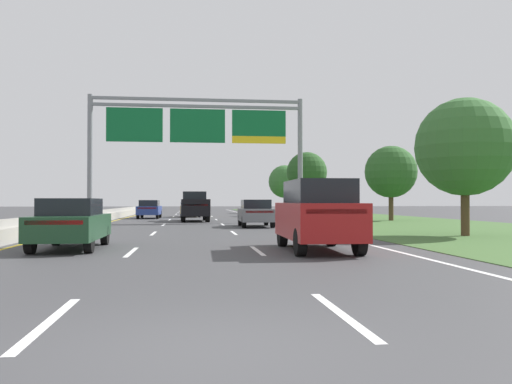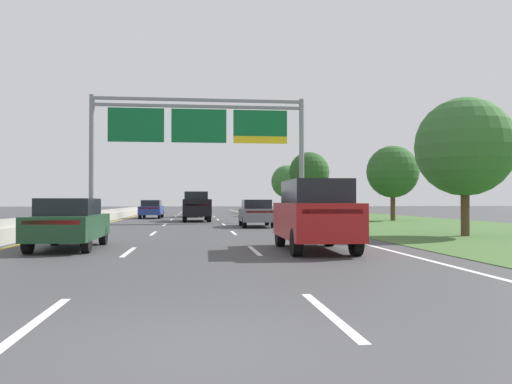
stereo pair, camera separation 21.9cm
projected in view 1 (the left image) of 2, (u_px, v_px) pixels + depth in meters
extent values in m
plane|color=#3D3D3F|center=(193.00, 221.00, 40.02)|extent=(220.00, 220.00, 0.00)
cube|color=white|center=(49.00, 322.00, 6.55)|extent=(0.14, 3.00, 0.01)
cube|color=white|center=(131.00, 252.00, 15.48)|extent=(0.14, 3.00, 0.01)
cube|color=white|center=(153.00, 233.00, 24.41)|extent=(0.14, 3.00, 0.01)
cube|color=white|center=(164.00, 225.00, 33.35)|extent=(0.14, 3.00, 0.01)
cube|color=white|center=(170.00, 220.00, 42.28)|extent=(0.14, 3.00, 0.01)
cube|color=white|center=(173.00, 216.00, 51.21)|extent=(0.14, 3.00, 0.01)
cube|color=white|center=(176.00, 214.00, 60.15)|extent=(0.14, 3.00, 0.01)
cube|color=white|center=(178.00, 212.00, 69.08)|extent=(0.14, 3.00, 0.01)
cube|color=white|center=(180.00, 211.00, 78.01)|extent=(0.14, 3.00, 0.01)
cube|color=white|center=(181.00, 210.00, 86.95)|extent=(0.14, 3.00, 0.01)
cube|color=white|center=(341.00, 314.00, 6.99)|extent=(0.14, 3.00, 0.01)
cube|color=white|center=(257.00, 251.00, 15.92)|extent=(0.14, 3.00, 0.01)
cube|color=white|center=(234.00, 233.00, 24.86)|extent=(0.14, 3.00, 0.01)
cube|color=white|center=(223.00, 224.00, 33.79)|extent=(0.14, 3.00, 0.01)
cube|color=white|center=(216.00, 220.00, 42.72)|extent=(0.14, 3.00, 0.01)
cube|color=white|center=(212.00, 216.00, 51.66)|extent=(0.14, 3.00, 0.01)
cube|color=white|center=(209.00, 214.00, 60.59)|extent=(0.14, 3.00, 0.01)
cube|color=white|center=(207.00, 212.00, 69.52)|extent=(0.14, 3.00, 0.01)
cube|color=white|center=(205.00, 211.00, 78.46)|extent=(0.14, 3.00, 0.01)
cube|color=white|center=(204.00, 210.00, 87.39)|extent=(0.14, 3.00, 0.01)
cube|color=white|center=(271.00, 220.00, 40.73)|extent=(0.16, 106.00, 0.01)
cube|color=gold|center=(113.00, 221.00, 39.31)|extent=(0.16, 106.00, 0.01)
cube|color=#3D602D|center=(372.00, 220.00, 41.70)|extent=(14.00, 110.00, 0.02)
cube|color=#99968E|center=(103.00, 218.00, 39.23)|extent=(0.60, 110.00, 0.55)
cube|color=#99968E|center=(103.00, 212.00, 39.24)|extent=(0.25, 110.00, 0.30)
cylinder|color=gray|center=(90.00, 158.00, 36.51)|extent=(0.36, 0.36, 8.84)
cylinder|color=gray|center=(300.00, 160.00, 38.27)|extent=(0.36, 0.36, 8.84)
cube|color=gray|center=(198.00, 100.00, 37.46)|extent=(14.70, 0.24, 0.20)
cube|color=gray|center=(198.00, 106.00, 37.45)|extent=(14.70, 0.24, 0.20)
cube|color=#0C602D|center=(135.00, 125.00, 36.73)|extent=(3.83, 0.12, 2.36)
cube|color=#0C602D|center=(198.00, 126.00, 37.25)|extent=(3.83, 0.12, 2.36)
cube|color=#0C602D|center=(259.00, 123.00, 37.78)|extent=(3.83, 0.12, 1.86)
cube|color=yellow|center=(259.00, 140.00, 37.76)|extent=(3.83, 0.12, 0.50)
cube|color=black|center=(195.00, 209.00, 39.32)|extent=(2.15, 5.45, 1.00)
cube|color=black|center=(194.00, 197.00, 40.18)|extent=(1.77, 1.95, 0.78)
cube|color=#B21414|center=(196.00, 205.00, 36.70)|extent=(1.68, 0.13, 0.12)
cube|color=black|center=(195.00, 201.00, 37.62)|extent=(2.05, 2.00, 0.20)
cylinder|color=black|center=(183.00, 215.00, 41.00)|extent=(0.32, 0.85, 0.84)
cylinder|color=black|center=(205.00, 215.00, 41.25)|extent=(0.32, 0.85, 0.84)
cylinder|color=black|center=(183.00, 216.00, 37.37)|extent=(0.32, 0.85, 0.84)
cylinder|color=black|center=(208.00, 216.00, 37.62)|extent=(0.32, 0.85, 0.84)
cube|color=navy|center=(149.00, 210.00, 45.92)|extent=(1.91, 4.44, 0.72)
cube|color=black|center=(149.00, 203.00, 45.88)|extent=(1.61, 2.33, 0.52)
cube|color=#B21414|center=(147.00, 208.00, 43.77)|extent=(1.53, 0.11, 0.12)
cylinder|color=black|center=(142.00, 214.00, 47.32)|extent=(0.23, 0.66, 0.66)
cylinder|color=black|center=(160.00, 214.00, 47.48)|extent=(0.23, 0.66, 0.66)
cylinder|color=black|center=(138.00, 215.00, 44.34)|extent=(0.23, 0.66, 0.66)
cylinder|color=black|center=(157.00, 215.00, 44.50)|extent=(0.23, 0.66, 0.66)
cube|color=slate|center=(256.00, 215.00, 30.97)|extent=(1.90, 4.43, 0.72)
cube|color=black|center=(256.00, 204.00, 30.93)|extent=(1.61, 2.33, 0.52)
cube|color=#B21414|center=(260.00, 212.00, 28.82)|extent=(1.53, 0.11, 0.12)
cylinder|color=black|center=(240.00, 220.00, 32.37)|extent=(0.23, 0.66, 0.66)
cylinder|color=black|center=(266.00, 220.00, 32.53)|extent=(0.23, 0.66, 0.66)
cylinder|color=black|center=(244.00, 222.00, 29.39)|extent=(0.23, 0.66, 0.66)
cylinder|color=black|center=(273.00, 222.00, 29.55)|extent=(0.23, 0.66, 0.66)
cube|color=#A38438|center=(191.00, 210.00, 50.02)|extent=(1.93, 4.44, 0.72)
cube|color=black|center=(191.00, 203.00, 49.99)|extent=(1.62, 2.34, 0.52)
cube|color=#B21414|center=(190.00, 208.00, 47.88)|extent=(1.53, 0.12, 0.12)
cylinder|color=black|center=(183.00, 213.00, 51.43)|extent=(0.24, 0.67, 0.66)
cylinder|color=black|center=(200.00, 213.00, 51.58)|extent=(0.24, 0.67, 0.66)
cylinder|color=black|center=(182.00, 214.00, 48.45)|extent=(0.24, 0.67, 0.66)
cylinder|color=black|center=(199.00, 214.00, 48.61)|extent=(0.24, 0.67, 0.66)
cube|color=#193D23|center=(71.00, 227.00, 16.53)|extent=(1.87, 4.42, 0.72)
cube|color=black|center=(71.00, 207.00, 16.49)|extent=(1.59, 2.32, 0.52)
cube|color=#B21414|center=(54.00, 223.00, 14.39)|extent=(1.53, 0.10, 0.12)
cylinder|color=black|center=(56.00, 235.00, 17.90)|extent=(0.23, 0.66, 0.66)
cylinder|color=black|center=(105.00, 235.00, 18.11)|extent=(0.23, 0.66, 0.66)
cylinder|color=black|center=(30.00, 242.00, 14.94)|extent=(0.23, 0.66, 0.66)
cylinder|color=black|center=(89.00, 242.00, 15.15)|extent=(0.23, 0.66, 0.66)
cube|color=maroon|center=(317.00, 220.00, 16.01)|extent=(1.99, 4.74, 1.05)
cube|color=black|center=(318.00, 192.00, 15.87)|extent=(1.69, 3.03, 0.68)
cube|color=#B21414|center=(336.00, 211.00, 13.72)|extent=(1.60, 0.11, 0.12)
cylinder|color=black|center=(282.00, 235.00, 17.51)|extent=(0.27, 0.76, 0.76)
cylinder|color=black|center=(331.00, 234.00, 17.67)|extent=(0.27, 0.76, 0.76)
cylinder|color=black|center=(300.00, 242.00, 14.33)|extent=(0.27, 0.76, 0.76)
cylinder|color=black|center=(359.00, 242.00, 14.49)|extent=(0.27, 0.76, 0.76)
cylinder|color=#4C3823|center=(465.00, 211.00, 22.53)|extent=(0.36, 0.36, 2.12)
sphere|color=#33662D|center=(465.00, 147.00, 22.57)|extent=(4.16, 4.16, 4.16)
cylinder|color=#4C3823|center=(391.00, 207.00, 40.30)|extent=(0.36, 0.36, 2.14)
sphere|color=#285623|center=(391.00, 172.00, 40.34)|extent=(3.94, 3.94, 3.94)
cylinder|color=#4C3823|center=(307.00, 202.00, 54.25)|extent=(0.36, 0.36, 2.79)
sphere|color=#234C1E|center=(307.00, 172.00, 54.30)|extent=(4.12, 4.12, 4.12)
cylinder|color=#4C3823|center=(285.00, 204.00, 66.29)|extent=(0.36, 0.36, 2.29)
sphere|color=#33662D|center=(285.00, 182.00, 66.34)|extent=(4.09, 4.09, 4.09)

